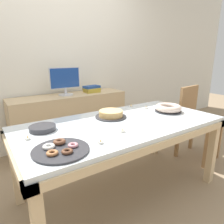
# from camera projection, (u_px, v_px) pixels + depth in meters

# --- Properties ---
(ground_plane) EXTENTS (12.00, 12.00, 0.00)m
(ground_plane) POSITION_uv_depth(u_px,v_px,m) (121.00, 191.00, 2.03)
(ground_plane) COLOR #997F60
(wall_back) EXTENTS (8.00, 0.10, 2.60)m
(wall_back) POSITION_uv_depth(u_px,v_px,m) (59.00, 57.00, 2.89)
(wall_back) COLOR silver
(wall_back) RESTS_ON ground
(dining_table) EXTENTS (1.89, 0.93, 0.74)m
(dining_table) POSITION_uv_depth(u_px,v_px,m) (122.00, 130.00, 1.85)
(dining_table) COLOR silver
(dining_table) RESTS_ON ground
(chair) EXTENTS (0.47, 0.47, 0.94)m
(chair) POSITION_uv_depth(u_px,v_px,m) (195.00, 119.00, 2.62)
(chair) COLOR olive
(chair) RESTS_ON ground
(sideboard) EXTENTS (1.62, 0.44, 0.80)m
(sideboard) POSITION_uv_depth(u_px,v_px,m) (71.00, 122.00, 2.89)
(sideboard) COLOR #D1B284
(sideboard) RESTS_ON ground
(computer_monitor) EXTENTS (0.42, 0.20, 0.38)m
(computer_monitor) POSITION_uv_depth(u_px,v_px,m) (65.00, 81.00, 2.70)
(computer_monitor) COLOR silver
(computer_monitor) RESTS_ON sideboard
(book_stack) EXTENTS (0.24, 0.18, 0.10)m
(book_stack) POSITION_uv_depth(u_px,v_px,m) (92.00, 89.00, 2.96)
(book_stack) COLOR #B29933
(book_stack) RESTS_ON sideboard
(cake_chocolate_round) EXTENTS (0.31, 0.31, 0.07)m
(cake_chocolate_round) POSITION_uv_depth(u_px,v_px,m) (111.00, 114.00, 1.95)
(cake_chocolate_round) COLOR #333338
(cake_chocolate_round) RESTS_ON dining_table
(cake_golden_bundt) EXTENTS (0.28, 0.28, 0.08)m
(cake_golden_bundt) POSITION_uv_depth(u_px,v_px,m) (168.00, 108.00, 2.14)
(cake_golden_bundt) COLOR #333338
(cake_golden_bundt) RESTS_ON dining_table
(pastry_platter) EXTENTS (0.36, 0.36, 0.04)m
(pastry_platter) POSITION_uv_depth(u_px,v_px,m) (60.00, 149.00, 1.26)
(pastry_platter) COLOR #333338
(pastry_platter) RESTS_ON dining_table
(plate_stack) EXTENTS (0.21, 0.21, 0.04)m
(plate_stack) POSITION_uv_depth(u_px,v_px,m) (43.00, 128.00, 1.61)
(plate_stack) COLOR #333338
(plate_stack) RESTS_ON dining_table
(tealight_near_front) EXTENTS (0.04, 0.04, 0.04)m
(tealight_near_front) POSITION_uv_depth(u_px,v_px,m) (101.00, 142.00, 1.37)
(tealight_near_front) COLOR silver
(tealight_near_front) RESTS_ON dining_table
(tealight_right_edge) EXTENTS (0.04, 0.04, 0.04)m
(tealight_right_edge) POSITION_uv_depth(u_px,v_px,m) (146.00, 108.00, 2.27)
(tealight_right_edge) COLOR silver
(tealight_right_edge) RESTS_ON dining_table
(tealight_left_edge) EXTENTS (0.04, 0.04, 0.04)m
(tealight_left_edge) POSITION_uv_depth(u_px,v_px,m) (28.00, 138.00, 1.43)
(tealight_left_edge) COLOR silver
(tealight_left_edge) RESTS_ON dining_table
(tealight_centre) EXTENTS (0.04, 0.04, 0.04)m
(tealight_centre) POSITION_uv_depth(u_px,v_px,m) (123.00, 131.00, 1.57)
(tealight_centre) COLOR silver
(tealight_centre) RESTS_ON dining_table
(tealight_near_cakes) EXTENTS (0.04, 0.04, 0.04)m
(tealight_near_cakes) POSITION_uv_depth(u_px,v_px,m) (131.00, 106.00, 2.35)
(tealight_near_cakes) COLOR silver
(tealight_near_cakes) RESTS_ON dining_table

